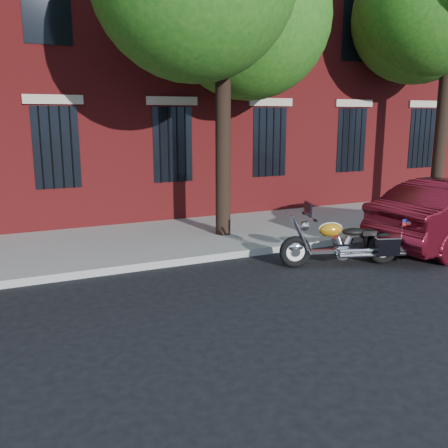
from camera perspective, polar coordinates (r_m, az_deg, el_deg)
name	(u,v)px	position (r m, az deg, el deg)	size (l,w,h in m)	color
ground	(263,276)	(9.49, 4.50, -5.99)	(120.00, 120.00, 0.00)	black
curb	(232,255)	(10.64, 0.87, -3.51)	(40.00, 0.16, 0.15)	gray
sidewalk	(199,236)	(12.30, -2.93, -1.34)	(40.00, 3.60, 0.15)	gray
building	(122,25)	(18.69, -11.54, 21.39)	(26.00, 10.08, 12.00)	maroon
motorcycle	(346,244)	(10.30, 13.81, -2.27)	(2.44, 1.23, 1.31)	black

